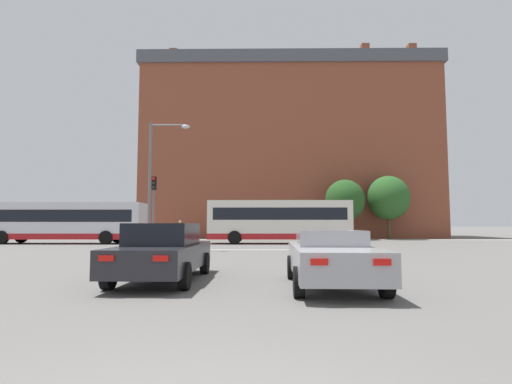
{
  "coord_description": "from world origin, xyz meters",
  "views": [
    {
      "loc": [
        0.56,
        -2.6,
        1.52
      ],
      "look_at": [
        0.2,
        27.09,
        3.87
      ],
      "focal_mm": 28.0,
      "sensor_mm": 36.0,
      "label": 1
    }
  ],
  "objects": [
    {
      "name": "tree_kerbside",
      "position": [
        8.63,
        35.63,
        3.74
      ],
      "size": [
        3.77,
        3.77,
        5.73
      ],
      "color": "#4C3823",
      "rests_on": "ground_plane"
    },
    {
      "name": "traffic_light_near_left",
      "position": [
        -5.85,
        21.13,
        2.91
      ],
      "size": [
        0.26,
        0.31,
        4.34
      ],
      "color": "slate",
      "rests_on": "ground_plane"
    },
    {
      "name": "street_lamp_junction",
      "position": [
        -5.47,
        20.27,
        4.54
      ],
      "size": [
        2.38,
        0.36,
        7.42
      ],
      "color": "slate",
      "rests_on": "ground_plane"
    },
    {
      "name": "tree_by_building",
      "position": [
        13.03,
        36.43,
        4.02
      ],
      "size": [
        4.08,
        4.08,
        6.18
      ],
      "color": "#4C3823",
      "rests_on": "ground_plane"
    },
    {
      "name": "brick_civic_building",
      "position": [
        3.79,
        44.14,
        10.03
      ],
      "size": [
        32.8,
        12.1,
        22.25
      ],
      "color": "brown",
      "rests_on": "ground_plane"
    },
    {
      "name": "pedestrian_waiting",
      "position": [
        -7.35,
        36.47,
        1.08
      ],
      "size": [
        0.43,
        0.27,
        1.82
      ],
      "rotation": [
        0.0,
        0.0,
        6.15
      ],
      "color": "black",
      "rests_on": "ground_plane"
    },
    {
      "name": "traffic_light_far_right",
      "position": [
        5.64,
        35.19,
        2.53
      ],
      "size": [
        0.26,
        0.31,
        3.73
      ],
      "color": "slate",
      "rests_on": "ground_plane"
    },
    {
      "name": "far_pavement",
      "position": [
        0.0,
        35.69,
        0.01
      ],
      "size": [
        70.14,
        2.5,
        0.01
      ],
      "primitive_type": "cube",
      "color": "#A09B91",
      "rests_on": "ground_plane"
    },
    {
      "name": "bus_crossing_lead",
      "position": [
        1.97,
        27.96,
        1.75
      ],
      "size": [
        10.76,
        2.72,
        3.25
      ],
      "rotation": [
        0.0,
        0.0,
        1.57
      ],
      "color": "silver",
      "rests_on": "ground_plane"
    },
    {
      "name": "car_saloon_left",
      "position": [
        -2.05,
        8.11,
        0.77
      ],
      "size": [
        2.03,
        4.87,
        1.52
      ],
      "rotation": [
        0.0,
        0.0,
        -0.01
      ],
      "color": "#232328",
      "rests_on": "ground_plane"
    },
    {
      "name": "car_roadster_right",
      "position": [
        2.26,
        7.11,
        0.69
      ],
      "size": [
        2.07,
        4.62,
        1.35
      ],
      "rotation": [
        0.0,
        0.0,
        -0.02
      ],
      "color": "#9E9EA3",
      "rests_on": "ground_plane"
    },
    {
      "name": "stop_line_strip",
      "position": [
        0.0,
        20.74,
        0.0
      ],
      "size": [
        9.13,
        0.3,
        0.01
      ],
      "primitive_type": "cube",
      "color": "silver",
      "rests_on": "ground_plane"
    },
    {
      "name": "bus_crossing_trailing",
      "position": [
        -14.64,
        27.82,
        1.66
      ],
      "size": [
        12.44,
        2.7,
        3.1
      ],
      "rotation": [
        0.0,
        0.0,
        1.57
      ],
      "color": "silver",
      "rests_on": "ground_plane"
    }
  ]
}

